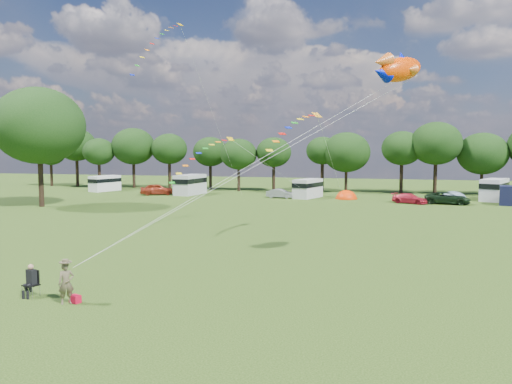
% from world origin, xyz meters
% --- Properties ---
extents(ground_plane, '(180.00, 180.00, 0.00)m').
position_xyz_m(ground_plane, '(0.00, 0.00, 0.00)').
color(ground_plane, black).
rests_on(ground_plane, ground).
extents(tree_line, '(102.98, 10.98, 10.27)m').
position_xyz_m(tree_line, '(5.30, 54.99, 6.35)').
color(tree_line, black).
rests_on(tree_line, ground).
extents(big_tree, '(10.00, 10.00, 13.28)m').
position_xyz_m(big_tree, '(-30.00, 28.00, 9.02)').
color(big_tree, black).
rests_on(big_tree, ground).
extents(car_a, '(5.10, 3.60, 1.58)m').
position_xyz_m(car_a, '(-23.66, 44.21, 0.79)').
color(car_a, maroon).
rests_on(car_a, ground).
extents(car_b, '(3.53, 1.61, 1.21)m').
position_xyz_m(car_b, '(-5.97, 44.12, 0.60)').
color(car_b, gray).
rests_on(car_b, ground).
extents(car_c, '(4.31, 3.16, 1.19)m').
position_xyz_m(car_c, '(10.22, 41.63, 0.60)').
color(car_c, '#AF1B2C').
rests_on(car_c, ground).
extents(car_d, '(5.48, 3.05, 1.42)m').
position_xyz_m(car_d, '(14.47, 42.07, 0.71)').
color(car_d, black).
rests_on(car_d, ground).
extents(campervan_a, '(3.39, 5.22, 2.37)m').
position_xyz_m(campervan_a, '(-34.16, 48.01, 1.27)').
color(campervan_a, silver).
rests_on(campervan_a, ground).
extents(campervan_b, '(3.13, 5.98, 2.81)m').
position_xyz_m(campervan_b, '(-19.44, 46.07, 1.51)').
color(campervan_b, '#B9B9BB').
rests_on(campervan_b, ground).
extents(campervan_c, '(3.60, 5.49, 2.49)m').
position_xyz_m(campervan_c, '(-2.53, 45.42, 1.34)').
color(campervan_c, '#BCBDBF').
rests_on(campervan_c, ground).
extents(campervan_d, '(4.38, 6.03, 2.72)m').
position_xyz_m(campervan_d, '(20.64, 47.87, 1.46)').
color(campervan_d, silver).
rests_on(campervan_d, ground).
extents(tent_orange, '(2.84, 3.11, 2.22)m').
position_xyz_m(tent_orange, '(2.53, 45.32, 0.02)').
color(tent_orange, '#F03404').
rests_on(tent_orange, ground).
extents(tent_greyblue, '(3.52, 3.86, 2.62)m').
position_xyz_m(tent_greyblue, '(15.45, 44.69, 0.02)').
color(tent_greyblue, slate).
rests_on(tent_greyblue, ground).
extents(kite_flyer, '(0.76, 0.74, 1.76)m').
position_xyz_m(kite_flyer, '(-5.66, -2.03, 0.88)').
color(kite_flyer, brown).
rests_on(kite_flyer, ground).
extents(camp_chair, '(0.73, 0.74, 1.45)m').
position_xyz_m(camp_chair, '(-7.79, -1.47, 0.87)').
color(camp_chair, '#99999E').
rests_on(camp_chair, ground).
extents(kite_bag, '(0.53, 0.44, 0.33)m').
position_xyz_m(kite_bag, '(-5.39, -1.82, 0.16)').
color(kite_bag, red).
rests_on(kite_bag, ground).
extents(fish_kite, '(3.08, 3.24, 1.89)m').
position_xyz_m(fish_kite, '(7.70, 7.12, 10.59)').
color(fish_kite, '#EC3D00').
rests_on(fish_kite, ground).
extents(streamer_kite_a, '(3.19, 5.52, 5.73)m').
position_xyz_m(streamer_kite_a, '(-13.82, 25.06, 16.90)').
color(streamer_kite_a, '#E8AA00').
rests_on(streamer_kite_a, ground).
extents(streamer_kite_b, '(4.21, 4.65, 3.78)m').
position_xyz_m(streamer_kite_b, '(-7.11, 19.27, 6.24)').
color(streamer_kite_b, '#DCAA09').
rests_on(streamer_kite_b, ground).
extents(streamer_kite_c, '(3.16, 5.01, 2.81)m').
position_xyz_m(streamer_kite_c, '(1.36, 14.59, 8.18)').
color(streamer_kite_c, orange).
rests_on(streamer_kite_c, ground).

